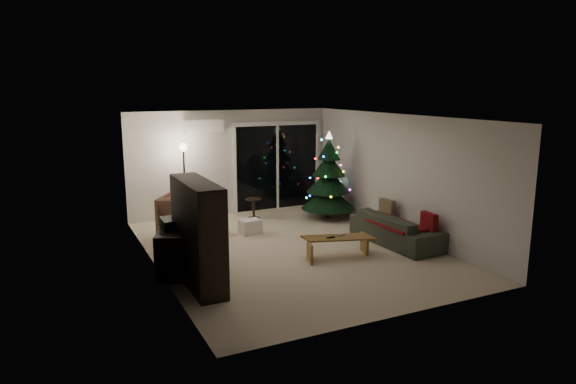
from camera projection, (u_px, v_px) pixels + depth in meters
name	position (u px, v px, depth m)	size (l,w,h in m)	color
room	(279.00, 182.00, 11.08)	(6.50, 7.51, 2.60)	beige
bookshelf	(185.00, 235.00, 7.78)	(0.42, 1.64, 1.64)	black
media_cabinet	(175.00, 250.00, 8.53)	(0.45, 1.21, 0.75)	black
stereo	(173.00, 223.00, 8.44)	(0.38, 0.45, 0.16)	black
armchair	(183.00, 214.00, 10.79)	(0.89, 0.91, 0.83)	brown
ottoman	(211.00, 223.00, 10.88)	(0.45, 0.45, 0.41)	beige
cardboard_box_a	(188.00, 253.00, 9.11)	(0.38, 0.29, 0.27)	white
cardboard_box_b	(250.00, 227.00, 10.79)	(0.43, 0.32, 0.30)	white
side_table	(254.00, 208.00, 12.01)	(0.39, 0.39, 0.49)	black
floor_lamp	(185.00, 185.00, 11.47)	(0.28, 0.28, 1.76)	black
sofa	(396.00, 229.00, 10.09)	(2.04, 0.80, 0.60)	#2C3427
sofa_throw	(392.00, 223.00, 10.02)	(0.64, 1.47, 0.05)	maroon
cushion_a	(387.00, 209.00, 10.72)	(0.12, 0.39, 0.39)	#7E7254
cushion_b	(429.00, 223.00, 9.57)	(0.12, 0.39, 0.39)	maroon
coffee_table	(338.00, 247.00, 9.28)	(1.21, 0.42, 0.38)	brown
remote_a	(331.00, 237.00, 9.18)	(0.15, 0.05, 0.02)	black
remote_b	(341.00, 235.00, 9.33)	(0.14, 0.04, 0.02)	slate
christmas_tree	(329.00, 175.00, 11.92)	(1.27, 1.27, 2.04)	black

